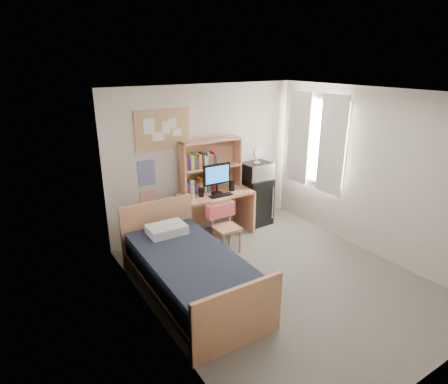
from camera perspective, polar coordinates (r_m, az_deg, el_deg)
floor at (r=5.55m, az=8.51°, el=-13.23°), size 3.60×4.20×0.02m
ceiling at (r=4.69m, az=10.15°, el=14.65°), size 3.60×4.20×0.02m
wall_back at (r=6.61m, az=-2.86°, el=4.85°), size 3.60×0.04×2.60m
wall_front at (r=3.82m, az=30.77°, el=-9.54°), size 3.60×0.04×2.60m
wall_left at (r=4.08m, az=-10.18°, el=-5.11°), size 0.04×4.20×2.60m
wall_right at (r=6.27m, az=21.73°, el=2.63°), size 0.04×4.20×2.60m
window_unit at (r=6.90m, az=13.80°, el=7.51°), size 0.10×1.40×1.70m
curtain_left at (r=6.62m, az=16.10°, el=6.80°), size 0.04×0.55×1.70m
curtain_right at (r=7.16m, az=11.33°, el=8.11°), size 0.04×0.55×1.70m
bulletin_board at (r=6.12m, az=-9.31°, el=9.37°), size 0.94×0.03×0.64m
poster_wave at (r=6.16m, az=-11.72°, el=2.88°), size 0.30×0.01×0.42m
poster_japan at (r=6.31m, az=-11.43°, el=-1.21°), size 0.28×0.01×0.36m
desk at (r=6.62m, az=-1.32°, el=-3.35°), size 1.30×0.69×0.80m
desk_chair at (r=6.05m, az=0.40°, el=-5.42°), size 0.43×0.43×0.84m
mini_fridge at (r=7.12m, az=4.72°, el=-1.30°), size 0.54×0.54×0.89m
bed at (r=5.05m, az=-5.04°, el=-12.57°), size 1.13×2.21×0.60m
hutch at (r=6.46m, az=-2.03°, el=4.07°), size 1.11×0.32×0.90m
monitor at (r=6.33m, az=-1.11°, el=2.02°), size 0.50×0.06×0.53m
keyboard at (r=6.30m, az=-0.47°, el=-0.53°), size 0.41×0.15×0.02m
speaker_left at (r=6.26m, az=-3.49°, el=-0.05°), size 0.07×0.07×0.16m
speaker_right at (r=6.53m, az=1.20°, el=0.93°), size 0.07×0.07×0.18m
water_bottle at (r=6.14m, az=-4.82°, el=-0.15°), size 0.07×0.07×0.22m
hoodie at (r=6.12m, az=-0.58°, el=-2.77°), size 0.49×0.16×0.23m
microwave at (r=6.91m, az=4.96°, el=3.27°), size 0.53×0.41×0.30m
desk_fan at (r=6.84m, az=5.03°, el=5.70°), size 0.25×0.25×0.31m
pillow at (r=5.47m, az=-8.72°, el=-5.65°), size 0.54×0.38×0.13m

